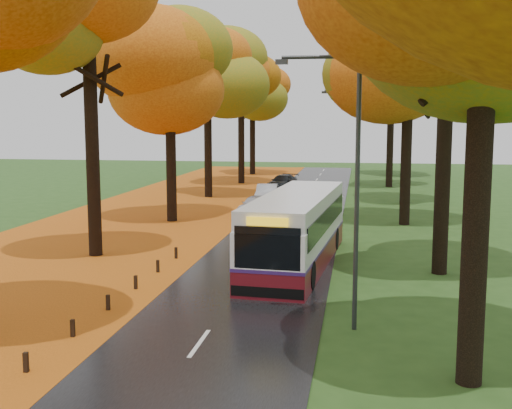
% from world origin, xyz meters
% --- Properties ---
extents(road, '(6.50, 90.00, 0.04)m').
position_xyz_m(road, '(0.00, 25.00, 0.02)').
color(road, black).
rests_on(road, ground).
extents(centre_line, '(0.12, 90.00, 0.01)m').
position_xyz_m(centre_line, '(0.00, 25.00, 0.04)').
color(centre_line, silver).
rests_on(centre_line, road).
extents(leaf_verge, '(12.00, 90.00, 0.02)m').
position_xyz_m(leaf_verge, '(-9.00, 25.00, 0.01)').
color(leaf_verge, '#8B3F0C').
rests_on(leaf_verge, ground).
extents(leaf_drift, '(0.90, 90.00, 0.01)m').
position_xyz_m(leaf_drift, '(-3.05, 25.00, 0.04)').
color(leaf_drift, orange).
rests_on(leaf_drift, road).
extents(trees_left, '(9.20, 74.00, 13.88)m').
position_xyz_m(trees_left, '(-7.18, 27.06, 9.53)').
color(trees_left, black).
rests_on(trees_left, ground).
extents(trees_right, '(9.30, 74.20, 13.96)m').
position_xyz_m(trees_right, '(7.19, 26.91, 9.69)').
color(trees_right, black).
rests_on(trees_right, ground).
extents(bollard_row, '(0.11, 23.51, 0.52)m').
position_xyz_m(bollard_row, '(-3.70, 4.70, 0.26)').
color(bollard_row, black).
rests_on(bollard_row, ground).
extents(streetlamp_near, '(2.45, 0.18, 8.00)m').
position_xyz_m(streetlamp_near, '(3.95, 8.00, 4.71)').
color(streetlamp_near, '#333538').
rests_on(streetlamp_near, ground).
extents(streetlamp_mid, '(2.45, 0.18, 8.00)m').
position_xyz_m(streetlamp_mid, '(3.95, 30.00, 4.71)').
color(streetlamp_mid, '#333538').
rests_on(streetlamp_mid, ground).
extents(streetlamp_far, '(2.45, 0.18, 8.00)m').
position_xyz_m(streetlamp_far, '(3.95, 52.00, 4.71)').
color(streetlamp_far, '#333538').
rests_on(streetlamp_far, ground).
extents(bus, '(3.53, 11.61, 3.01)m').
position_xyz_m(bus, '(1.71, 16.03, 1.62)').
color(bus, '#5D0E17').
rests_on(bus, road).
extents(car_white, '(2.13, 3.84, 1.24)m').
position_xyz_m(car_white, '(-2.35, 29.86, 0.66)').
color(car_white, silver).
rests_on(car_white, road).
extents(car_silver, '(1.73, 4.27, 1.38)m').
position_xyz_m(car_silver, '(-2.35, 35.17, 0.73)').
color(car_silver, '#9FA1A6').
rests_on(car_silver, road).
extents(car_dark, '(2.72, 4.57, 1.24)m').
position_xyz_m(car_dark, '(-2.35, 44.65, 0.66)').
color(car_dark, black).
rests_on(car_dark, road).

